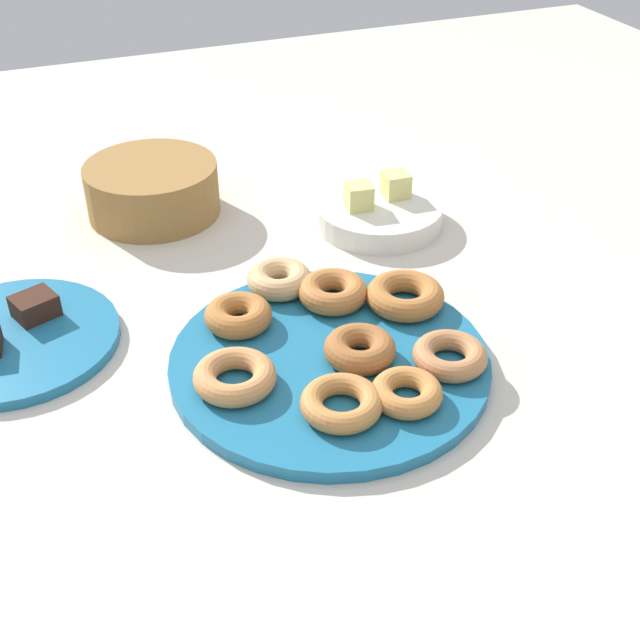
% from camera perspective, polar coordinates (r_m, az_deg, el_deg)
% --- Properties ---
extents(ground_plane, '(2.40, 2.40, 0.00)m').
position_cam_1_polar(ground_plane, '(0.95, 0.66, -3.26)').
color(ground_plane, beige).
extents(donut_plate, '(0.36, 0.36, 0.02)m').
position_cam_1_polar(donut_plate, '(0.94, 0.67, -2.87)').
color(donut_plate, '#1E6B93').
rests_on(donut_plate, ground_plane).
extents(donut_0, '(0.10, 0.10, 0.02)m').
position_cam_1_polar(donut_0, '(0.86, 1.49, -5.75)').
color(donut_0, '#BC7A3D').
rests_on(donut_0, donut_plate).
extents(donut_1, '(0.12, 0.12, 0.03)m').
position_cam_1_polar(donut_1, '(0.89, -5.90, -3.90)').
color(donut_1, '#C6844C').
rests_on(donut_1, donut_plate).
extents(donut_2, '(0.09, 0.09, 0.03)m').
position_cam_1_polar(donut_2, '(1.02, 0.90, 1.97)').
color(donut_2, '#AD6B33').
rests_on(donut_2, donut_plate).
extents(donut_3, '(0.10, 0.10, 0.03)m').
position_cam_1_polar(donut_3, '(1.02, 5.90, 1.69)').
color(donut_3, '#AD6B33').
rests_on(donut_3, donut_plate).
extents(donut_4, '(0.09, 0.09, 0.03)m').
position_cam_1_polar(donut_4, '(0.98, -5.66, 0.34)').
color(donut_4, '#AD6B33').
rests_on(donut_4, donut_plate).
extents(donut_5, '(0.11, 0.11, 0.03)m').
position_cam_1_polar(donut_5, '(0.92, 2.76, -2.01)').
color(donut_5, '#995B2D').
rests_on(donut_5, donut_plate).
extents(donut_6, '(0.11, 0.11, 0.02)m').
position_cam_1_polar(donut_6, '(0.93, 8.95, -2.45)').
color(donut_6, '#B27547').
rests_on(donut_6, donut_plate).
extents(donut_7, '(0.11, 0.11, 0.02)m').
position_cam_1_polar(donut_7, '(0.87, 6.00, -5.01)').
color(donut_7, '#BC7A3D').
rests_on(donut_7, donut_plate).
extents(donut_8, '(0.10, 0.10, 0.03)m').
position_cam_1_polar(donut_8, '(1.04, -2.84, 2.84)').
color(donut_8, tan).
rests_on(donut_8, donut_plate).
extents(cake_plate, '(0.25, 0.25, 0.01)m').
position_cam_1_polar(cake_plate, '(1.04, -20.36, -1.28)').
color(cake_plate, '#1E6B93').
rests_on(cake_plate, ground_plane).
extents(brownie_far, '(0.06, 0.06, 0.03)m').
position_cam_1_polar(brownie_far, '(1.05, -19.08, 0.92)').
color(brownie_far, '#381E14').
rests_on(brownie_far, cake_plate).
extents(basket, '(0.27, 0.27, 0.08)m').
position_cam_1_polar(basket, '(1.27, -11.48, 8.84)').
color(basket, olive).
rests_on(basket, ground_plane).
extents(fruit_bowl, '(0.19, 0.19, 0.03)m').
position_cam_1_polar(fruit_bowl, '(1.22, 4.06, 7.33)').
color(fruit_bowl, silver).
rests_on(fruit_bowl, ground_plane).
extents(melon_chunk_left, '(0.04, 0.04, 0.04)m').
position_cam_1_polar(melon_chunk_left, '(1.20, 2.70, 8.54)').
color(melon_chunk_left, '#DBD67A').
rests_on(melon_chunk_left, fruit_bowl).
extents(melon_chunk_right, '(0.04, 0.04, 0.04)m').
position_cam_1_polar(melon_chunk_right, '(1.23, 5.25, 9.29)').
color(melon_chunk_right, '#DBD67A').
rests_on(melon_chunk_right, fruit_bowl).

